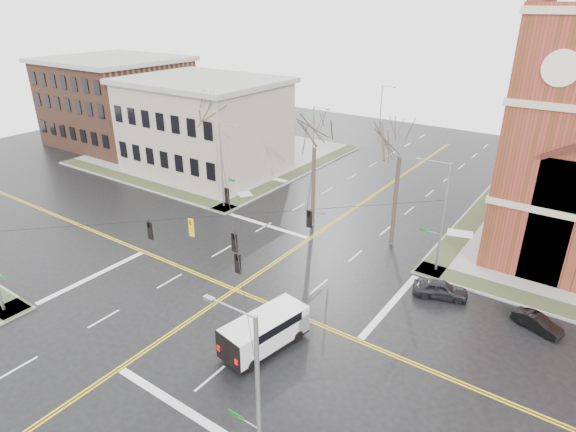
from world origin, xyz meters
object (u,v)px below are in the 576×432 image
Objects in this scene: signal_pole_se at (255,398)px; streetlight_north_b at (382,109)px; cargo_van at (268,328)px; parked_car_a at (440,289)px; tree_nw_far at (211,117)px; signal_pole_nw at (223,163)px; parked_car_b at (537,323)px; signal_pole_ne at (441,215)px; tree_ne at (400,151)px; tree_nw_near at (314,143)px; streetlight_north_a at (314,135)px.

signal_pole_se reaches higher than streetlight_north_b.
cargo_van reaches higher than parked_car_a.
signal_pole_nw is at bearing -32.27° from tree_nw_far.
cargo_van is at bearing 149.44° from parked_car_b.
cargo_van is (-5.36, 7.79, -3.63)m from signal_pole_se.
streetlight_north_b is 34.98m from tree_nw_far.
tree_ne is (-4.76, 2.35, 3.74)m from signal_pole_ne.
tree_nw_near is at bearing 172.45° from signal_pole_ne.
cargo_van is at bearing -40.07° from tree_nw_far.
cargo_van is 27.82m from tree_nw_far.
signal_pole_nw is 18.42m from tree_ne.
tree_ne is (-6.47, 5.88, 8.02)m from parked_car_a.
tree_nw_near is at bearing -1.44° from tree_nw_far.
streetlight_north_b is 0.67× the size of tree_ne.
streetlight_north_a is at bearing -90.00° from streetlight_north_b.
tree_nw_far is (-20.48, 17.23, 7.59)m from cargo_van.
streetlight_north_b reaches higher than cargo_van.
tree_nw_far reaches higher than tree_nw_near.
streetlight_north_a is 0.65× the size of tree_nw_far.
signal_pole_se is 1.46× the size of cargo_van.
signal_pole_se reaches higher than cargo_van.
streetlight_north_b is (-21.97, 59.50, -0.48)m from signal_pole_se.
parked_car_a is at bearing -8.24° from signal_pole_nw.
signal_pole_nw is at bearing 180.00° from signal_pole_ne.
signal_pole_se is 36.19m from tree_nw_far.
signal_pole_se is at bearing -90.00° from signal_pole_ne.
parked_car_a is at bearing -40.22° from streetlight_north_a.
tree_nw_far is (-3.87, -14.48, 4.44)m from streetlight_north_a.
tree_nw_near reaches higher than streetlight_north_b.
tree_ne is at bearing 98.71° from cargo_van.
cargo_van is at bearing 124.53° from signal_pole_se.
signal_pole_nw is 31.46m from parked_car_b.
streetlight_north_b is at bearing 90.00° from streetlight_north_a.
streetlight_north_a reaches higher than cargo_van.
tree_nw_far reaches higher than tree_ne.
signal_pole_nw is 36.51m from streetlight_north_b.
tree_ne reaches higher than streetlight_north_b.
streetlight_north_b is 54.41m from cargo_van.
tree_nw_near is 8.01m from tree_ne.
streetlight_north_a is at bearing 121.95° from tree_nw_near.
cargo_van is (17.28, -15.21, -3.63)m from signal_pole_nw.
streetlight_north_b is at bearing 121.05° from signal_pole_ne.
cargo_van is at bearing -41.35° from signal_pole_nw.
tree_ne reaches higher than signal_pole_nw.
streetlight_north_a is (0.67, 16.50, -0.48)m from signal_pole_nw.
parked_car_a is at bearing -64.19° from signal_pole_ne.
streetlight_north_a is 36.55m from parked_car_b.
signal_pole_nw and signal_pole_se have the same top height.
streetlight_north_b is 36.21m from tree_nw_near.
signal_pole_ne is 16.53m from cargo_van.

